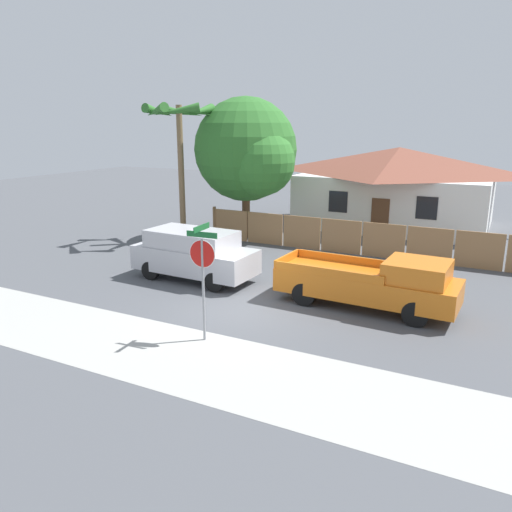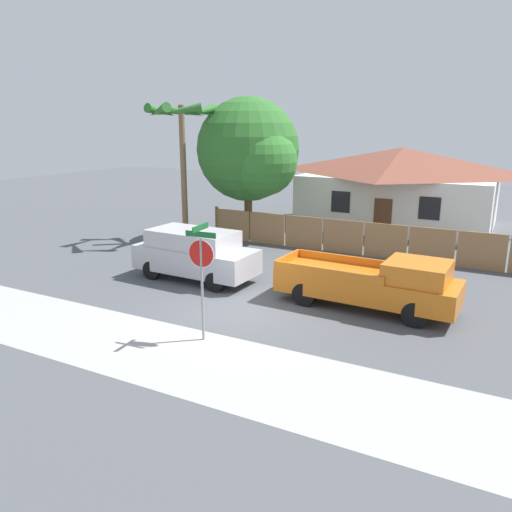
{
  "view_description": "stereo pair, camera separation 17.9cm",
  "coord_description": "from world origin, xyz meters",
  "px_view_note": "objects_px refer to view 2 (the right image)",
  "views": [
    {
      "loc": [
        7.07,
        -12.88,
        5.63
      ],
      "look_at": [
        0.18,
        0.62,
        1.6
      ],
      "focal_mm": 35.0,
      "sensor_mm": 36.0,
      "label": 1
    },
    {
      "loc": [
        7.23,
        -12.79,
        5.63
      ],
      "look_at": [
        0.18,
        0.62,
        1.6
      ],
      "focal_mm": 35.0,
      "sensor_mm": 36.0,
      "label": 2
    }
  ],
  "objects_px": {
    "house": "(400,186)",
    "stop_sign": "(201,263)",
    "oak_tree": "(251,152)",
    "orange_pickup": "(374,283)",
    "red_suv": "(195,253)",
    "palm_tree": "(182,123)"
  },
  "relations": [
    {
      "from": "house",
      "to": "stop_sign",
      "type": "relative_size",
      "value": 3.39
    },
    {
      "from": "oak_tree",
      "to": "orange_pickup",
      "type": "distance_m",
      "value": 11.31
    },
    {
      "from": "oak_tree",
      "to": "red_suv",
      "type": "distance_m",
      "value": 7.93
    },
    {
      "from": "house",
      "to": "orange_pickup",
      "type": "relative_size",
      "value": 1.89
    },
    {
      "from": "house",
      "to": "stop_sign",
      "type": "distance_m",
      "value": 18.37
    },
    {
      "from": "oak_tree",
      "to": "palm_tree",
      "type": "xyz_separation_m",
      "value": [
        -2.52,
        -2.15,
        1.37
      ]
    },
    {
      "from": "oak_tree",
      "to": "palm_tree",
      "type": "distance_m",
      "value": 3.58
    },
    {
      "from": "palm_tree",
      "to": "orange_pickup",
      "type": "relative_size",
      "value": 1.15
    },
    {
      "from": "oak_tree",
      "to": "palm_tree",
      "type": "height_order",
      "value": "oak_tree"
    },
    {
      "from": "oak_tree",
      "to": "stop_sign",
      "type": "xyz_separation_m",
      "value": [
        4.7,
        -11.48,
        -2.15
      ]
    },
    {
      "from": "oak_tree",
      "to": "palm_tree",
      "type": "bearing_deg",
      "value": -139.51
    },
    {
      "from": "orange_pickup",
      "to": "red_suv",
      "type": "bearing_deg",
      "value": -177.72
    },
    {
      "from": "stop_sign",
      "to": "oak_tree",
      "type": "bearing_deg",
      "value": 108.27
    },
    {
      "from": "palm_tree",
      "to": "orange_pickup",
      "type": "xyz_separation_m",
      "value": [
        10.64,
        -4.93,
        -4.81
      ]
    },
    {
      "from": "orange_pickup",
      "to": "stop_sign",
      "type": "distance_m",
      "value": 5.72
    },
    {
      "from": "oak_tree",
      "to": "red_suv",
      "type": "height_order",
      "value": "oak_tree"
    },
    {
      "from": "red_suv",
      "to": "stop_sign",
      "type": "distance_m",
      "value": 5.6
    },
    {
      "from": "red_suv",
      "to": "oak_tree",
      "type": "bearing_deg",
      "value": 103.86
    },
    {
      "from": "palm_tree",
      "to": "stop_sign",
      "type": "distance_m",
      "value": 12.31
    },
    {
      "from": "red_suv",
      "to": "orange_pickup",
      "type": "distance_m",
      "value": 6.69
    },
    {
      "from": "red_suv",
      "to": "stop_sign",
      "type": "relative_size",
      "value": 1.49
    },
    {
      "from": "oak_tree",
      "to": "orange_pickup",
      "type": "relative_size",
      "value": 1.22
    }
  ]
}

